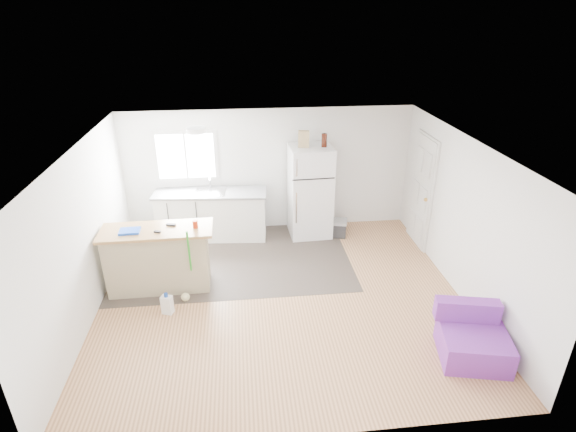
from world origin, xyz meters
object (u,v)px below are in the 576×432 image
(peninsula, at_px, (158,259))
(refrigerator, at_px, (310,192))
(cleaner_jug, at_px, (167,304))
(blue_tray, at_px, (130,231))
(kitchen_cabinets, at_px, (212,214))
(bottle_right, at_px, (325,140))
(cooler, at_px, (335,228))
(purple_seat, at_px, (472,339))
(mop, at_px, (187,286))
(cardboard_box, at_px, (304,139))
(bottle_left, at_px, (323,140))
(red_cup, at_px, (195,224))

(peninsula, relative_size, refrigerator, 0.96)
(cleaner_jug, bearing_deg, blue_tray, 149.29)
(kitchen_cabinets, distance_m, bottle_right, 2.56)
(cooler, bearing_deg, purple_seat, -58.86)
(purple_seat, xyz_separation_m, bottle_right, (-1.29, 3.58, 1.65))
(kitchen_cabinets, relative_size, mop, 1.80)
(cardboard_box, bearing_deg, refrigerator, 5.33)
(cleaner_jug, xyz_separation_m, bottle_left, (2.67, 2.27, 1.74))
(peninsula, height_order, cooler, peninsula)
(mop, bearing_deg, bottle_left, 32.94)
(bottle_left, xyz_separation_m, bottle_right, (0.03, -0.01, 0.00))
(peninsula, xyz_separation_m, bottle_left, (2.86, 1.57, 1.37))
(mop, bearing_deg, peninsula, 133.99)
(kitchen_cabinets, bearing_deg, mop, -93.65)
(kitchen_cabinets, xyz_separation_m, cardboard_box, (1.75, -0.07, 1.44))
(kitchen_cabinets, height_order, refrigerator, refrigerator)
(refrigerator, height_order, blue_tray, refrigerator)
(red_cup, xyz_separation_m, blue_tray, (-0.97, -0.04, -0.04))
(refrigerator, height_order, cardboard_box, cardboard_box)
(mop, relative_size, red_cup, 9.98)
(cooler, distance_m, bottle_left, 1.75)
(mop, height_order, red_cup, mop)
(refrigerator, distance_m, cardboard_box, 1.04)
(kitchen_cabinets, relative_size, cooler, 4.34)
(bottle_right, bearing_deg, cooler, -25.69)
(purple_seat, xyz_separation_m, mop, (-3.73, 1.64, -0.01))
(cooler, height_order, mop, mop)
(cleaner_jug, bearing_deg, refrigerator, 63.16)
(kitchen_cabinets, xyz_separation_m, refrigerator, (1.89, -0.06, 0.41))
(kitchen_cabinets, distance_m, mop, 2.08)
(kitchen_cabinets, relative_size, red_cup, 17.93)
(peninsula, xyz_separation_m, blue_tray, (-0.35, -0.05, 0.53))
(blue_tray, bearing_deg, purple_seat, -23.43)
(blue_tray, bearing_deg, peninsula, 8.93)
(red_cup, relative_size, bottle_left, 0.48)
(red_cup, height_order, cardboard_box, cardboard_box)
(peninsula, distance_m, cleaner_jug, 0.82)
(cooler, bearing_deg, kitchen_cabinets, -171.08)
(mop, bearing_deg, kitchen_cabinets, 75.47)
(bottle_left, bearing_deg, cardboard_box, 175.41)
(blue_tray, distance_m, bottle_right, 3.71)
(purple_seat, bearing_deg, blue_tray, 169.14)
(refrigerator, bearing_deg, peninsula, -151.33)
(peninsula, relative_size, purple_seat, 1.76)
(kitchen_cabinets, height_order, cooler, kitchen_cabinets)
(cooler, height_order, cleaner_jug, cleaner_jug)
(red_cup, bearing_deg, refrigerator, 38.82)
(peninsula, relative_size, red_cup, 14.12)
(peninsula, relative_size, cleaner_jug, 4.96)
(kitchen_cabinets, height_order, cleaner_jug, kitchen_cabinets)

